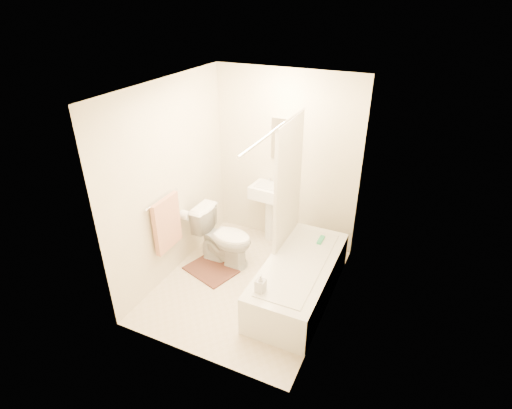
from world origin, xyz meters
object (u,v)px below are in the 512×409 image
at_px(toilet, 224,237).
at_px(sink, 270,210).
at_px(bath_mat, 211,270).
at_px(soap_bottle, 261,283).
at_px(bathtub, 299,280).

xyz_separation_m(toilet, sink, (0.33, 0.76, 0.09)).
bearing_deg(toilet, sink, -21.95).
distance_m(bath_mat, soap_bottle, 1.28).
height_order(toilet, soap_bottle, toilet).
relative_size(toilet, bath_mat, 1.25).
distance_m(toilet, bath_mat, 0.46).
relative_size(toilet, bathtub, 0.46).
bearing_deg(sink, soap_bottle, -65.84).
distance_m(sink, bath_mat, 1.18).
height_order(toilet, bathtub, toilet).
distance_m(bathtub, soap_bottle, 0.74).
bearing_deg(soap_bottle, sink, 109.79).
bearing_deg(toilet, bath_mat, 167.04).
bearing_deg(toilet, soap_bottle, -132.20).
relative_size(toilet, sink, 0.82).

